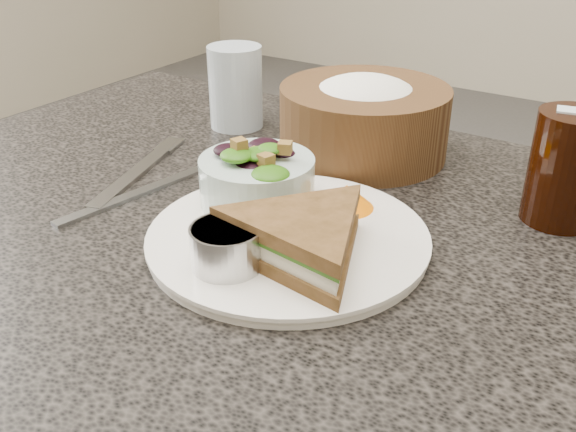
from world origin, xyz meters
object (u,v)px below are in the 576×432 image
(sandwich, at_px, (303,238))
(bread_basket, at_px, (364,109))
(dressing_ramekin, at_px, (227,247))
(cola_glass, at_px, (568,163))
(salad_bowl, at_px, (257,173))
(dinner_plate, at_px, (288,239))
(water_glass, at_px, (236,87))

(sandwich, height_order, bread_basket, bread_basket)
(dressing_ramekin, distance_m, cola_glass, 0.34)
(sandwich, distance_m, bread_basket, 0.28)
(sandwich, height_order, dressing_ramekin, sandwich)
(bread_basket, bearing_deg, salad_bowl, -94.88)
(dinner_plate, relative_size, cola_glass, 2.10)
(sandwich, xyz_separation_m, cola_glass, (0.17, 0.22, 0.03))
(bread_basket, distance_m, cola_glass, 0.25)
(sandwich, xyz_separation_m, dressing_ramekin, (-0.05, -0.04, -0.00))
(cola_glass, bearing_deg, bread_basket, 169.22)
(salad_bowl, height_order, cola_glass, cola_glass)
(salad_bowl, bearing_deg, bread_basket, 85.12)
(water_glass, bearing_deg, bread_basket, 1.24)
(sandwich, distance_m, water_glass, 0.38)
(dressing_ramekin, distance_m, bread_basket, 0.32)
(salad_bowl, distance_m, cola_glass, 0.31)
(salad_bowl, relative_size, water_glass, 1.06)
(dinner_plate, relative_size, sandwich, 1.58)
(salad_bowl, height_order, dressing_ramekin, salad_bowl)
(dressing_ramekin, bearing_deg, water_glass, 125.97)
(dinner_plate, bearing_deg, bread_basket, 100.51)
(cola_glass, bearing_deg, water_glass, 174.46)
(cola_glass, height_order, water_glass, cola_glass)
(bread_basket, height_order, cola_glass, cola_glass)
(bread_basket, bearing_deg, dressing_ramekin, -84.34)
(dinner_plate, distance_m, sandwich, 0.06)
(sandwich, relative_size, bread_basket, 0.81)
(salad_bowl, relative_size, bread_basket, 0.57)
(dinner_plate, distance_m, salad_bowl, 0.08)
(sandwich, bearing_deg, cola_glass, 62.00)
(dinner_plate, bearing_deg, salad_bowl, 149.24)
(sandwich, bearing_deg, water_glass, 144.27)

